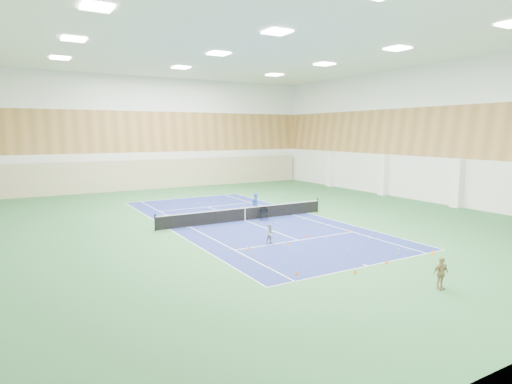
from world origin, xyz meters
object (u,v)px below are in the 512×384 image
Objects in this scene: tennis_net at (245,213)px; ball_cart at (264,214)px; child_court at (271,234)px; child_apron at (441,273)px; coach at (255,205)px.

tennis_net is 1.33m from ball_cart.
child_court is 0.87× the size of child_apron.
child_apron is at bearing -88.65° from tennis_net.
child_court reaches higher than ball_cart.
child_apron is at bearing -73.64° from ball_cart.
tennis_net is 11.30× the size of child_court.
ball_cart is (1.18, -0.60, -0.10)m from tennis_net.
tennis_net is 6.49m from child_court.
ball_cart is at bearing 67.06° from child_court.
child_apron is (0.36, -15.45, 0.10)m from tennis_net.
child_court is at bearing 49.18° from coach.
coach reaches higher than ball_cart.
child_apron reaches higher than tennis_net.
ball_cart is at bearing 93.62° from child_apron.
ball_cart is (2.97, 5.64, -0.11)m from child_court.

